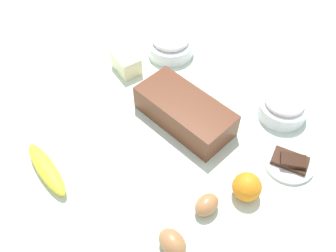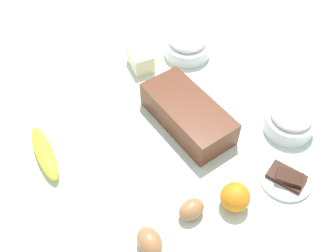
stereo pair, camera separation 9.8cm
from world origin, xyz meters
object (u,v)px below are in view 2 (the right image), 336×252
at_px(sugar_bowl, 187,45).
at_px(butter_block, 140,59).
at_px(egg_beside_bowl, 191,209).
at_px(chocolate_plate, 286,178).
at_px(flour_bowl, 290,120).
at_px(orange_fruit, 235,197).
at_px(loaf_pan, 187,113).
at_px(egg_near_butter, 150,242).
at_px(banana, 44,153).

xyz_separation_m(sugar_bowl, butter_block, (-0.05, -0.16, -0.01)).
bearing_deg(butter_block, egg_beside_bowl, -24.24).
bearing_deg(chocolate_plate, butter_block, -177.70).
bearing_deg(sugar_bowl, flour_bowl, 0.20).
distance_m(orange_fruit, chocolate_plate, 0.16).
height_order(sugar_bowl, orange_fruit, sugar_bowl).
bearing_deg(loaf_pan, egg_near_butter, -50.32).
xyz_separation_m(banana, egg_beside_bowl, (0.36, 0.19, 0.00)).
distance_m(loaf_pan, egg_beside_bowl, 0.28).
xyz_separation_m(butter_block, egg_beside_bowl, (0.49, -0.22, -0.01)).
xyz_separation_m(loaf_pan, egg_near_butter, (0.22, -0.30, -0.02)).
bearing_deg(egg_near_butter, orange_fruit, 78.01).
distance_m(flour_bowl, egg_near_butter, 0.50).
bearing_deg(sugar_bowl, egg_near_butter, -48.54).
height_order(banana, chocolate_plate, banana).
xyz_separation_m(loaf_pan, sugar_bowl, (-0.23, 0.20, -0.01)).
bearing_deg(banana, flour_bowl, 58.83).
distance_m(sugar_bowl, banana, 0.57).
bearing_deg(egg_beside_bowl, butter_block, 155.76).
distance_m(egg_beside_bowl, chocolate_plate, 0.26).
relative_size(orange_fruit, butter_block, 0.78).
relative_size(flour_bowl, chocolate_plate, 1.05).
bearing_deg(orange_fruit, chocolate_plate, 75.90).
distance_m(flour_bowl, chocolate_plate, 0.17).
xyz_separation_m(sugar_bowl, chocolate_plate, (0.53, -0.14, -0.03)).
relative_size(banana, egg_beside_bowl, 2.94).
bearing_deg(sugar_bowl, orange_fruit, -30.19).
distance_m(loaf_pan, banana, 0.39).
height_order(sugar_bowl, egg_near_butter, sugar_bowl).
relative_size(flour_bowl, egg_near_butter, 1.92).
bearing_deg(loaf_pan, orange_fruit, -13.78).
bearing_deg(banana, orange_fruit, 34.42).
xyz_separation_m(banana, orange_fruit, (0.41, 0.28, 0.02)).
distance_m(banana, chocolate_plate, 0.62).
bearing_deg(chocolate_plate, orange_fruit, -104.10).
bearing_deg(egg_near_butter, sugar_bowl, 131.46).
height_order(loaf_pan, orange_fruit, loaf_pan).
bearing_deg(egg_beside_bowl, chocolate_plate, 71.16).
bearing_deg(loaf_pan, butter_block, 174.87).
bearing_deg(orange_fruit, egg_beside_bowl, -115.78).
bearing_deg(butter_block, chocolate_plate, 2.30).
relative_size(butter_block, chocolate_plate, 0.69).
xyz_separation_m(loaf_pan, butter_block, (-0.27, 0.04, -0.01)).
bearing_deg(sugar_bowl, butter_block, -106.69).
relative_size(orange_fruit, egg_near_butter, 0.99).
bearing_deg(butter_block, egg_near_butter, -34.97).
xyz_separation_m(butter_block, chocolate_plate, (0.57, 0.02, -0.02)).
xyz_separation_m(flour_bowl, sugar_bowl, (-0.42, -0.00, 0.00)).
height_order(banana, egg_beside_bowl, egg_beside_bowl).
relative_size(sugar_bowl, egg_near_butter, 2.15).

